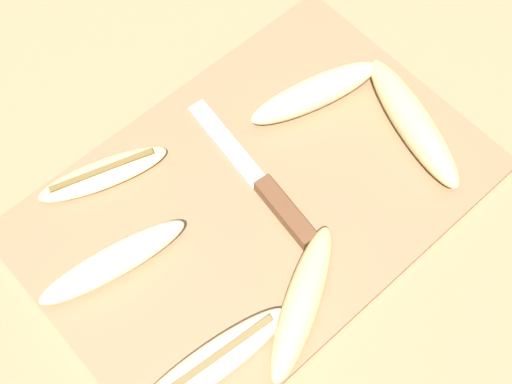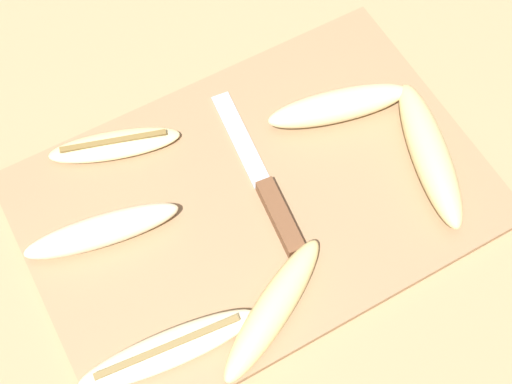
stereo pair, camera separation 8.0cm
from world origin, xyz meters
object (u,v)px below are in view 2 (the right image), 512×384
Objects in this scene: banana_spotted_left at (430,153)px; banana_golden_short at (273,308)px; banana_soft_right at (338,106)px; banana_bright_far at (102,231)px; banana_pale_long at (169,349)px; knife at (271,200)px; banana_mellow_near at (115,145)px.

banana_spotted_left is 1.13× the size of banana_golden_short.
banana_soft_right is 0.90× the size of banana_spotted_left.
banana_bright_far is 0.90× the size of banana_pale_long.
banana_spotted_left is at bearing 16.13° from banana_golden_short.
banana_bright_far is (-0.18, 0.05, 0.01)m from knife.
banana_bright_far is 0.31m from banana_soft_right.
banana_spotted_left reaches higher than banana_pale_long.
knife is 0.14m from banana_soft_right.
banana_pale_long is (-0.30, -0.16, -0.01)m from banana_soft_right.
banana_mellow_near is at bearing 59.76° from banana_bright_far.
banana_pale_long is 0.11m from banana_golden_short.
knife is at bearing -16.33° from banana_bright_far.
knife is 1.30× the size of banana_soft_right.
banana_golden_short is at bearing -76.70° from banana_mellow_near.
banana_bright_far is 1.01× the size of banana_golden_short.
banana_spotted_left is at bearing -6.77° from knife.
banana_pale_long reaches higher than banana_mellow_near.
banana_bright_far is 1.11× the size of banana_mellow_near.
banana_mellow_near is 0.27m from banana_golden_short.
knife is at bearing 28.97° from banana_pale_long.
banana_mellow_near reaches higher than knife.
banana_bright_far and banana_golden_short have the same top height.
banana_soft_right is at bearing 118.07° from banana_spotted_left.
banana_golden_short reaches higher than knife.
banana_pale_long is at bearing 171.82° from banana_golden_short.
banana_spotted_left is at bearing 8.72° from banana_pale_long.
knife is 1.16× the size of banana_spotted_left.
banana_spotted_left is (0.06, -0.11, 0.00)m from banana_soft_right.
banana_soft_right is 0.12m from banana_spotted_left.
banana_spotted_left is (0.37, -0.10, 0.00)m from banana_bright_far.
knife is 0.19m from banana_spotted_left.
banana_pale_long reaches higher than knife.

